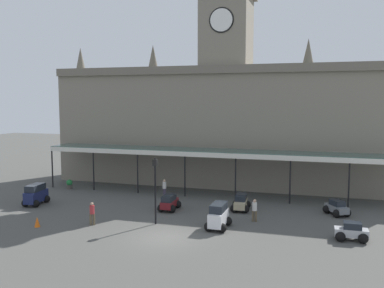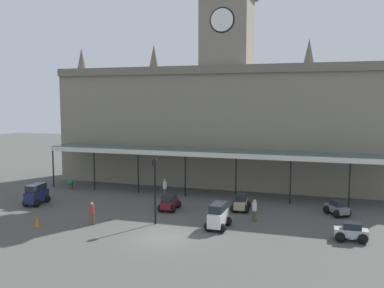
% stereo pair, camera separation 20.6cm
% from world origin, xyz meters
% --- Properties ---
extents(ground_plane, '(140.00, 140.00, 0.00)m').
position_xyz_m(ground_plane, '(0.00, 0.00, 0.00)').
color(ground_plane, '#494945').
extents(station_building, '(36.26, 6.34, 20.31)m').
position_xyz_m(station_building, '(0.00, 18.26, 6.88)').
color(station_building, gray).
rests_on(station_building, ground).
extents(entrance_canopy, '(33.48, 3.26, 4.26)m').
position_xyz_m(entrance_canopy, '(0.00, 12.86, 4.09)').
color(entrance_canopy, '#38564C').
rests_on(entrance_canopy, ground).
extents(car_maroon_estate, '(1.59, 2.28, 1.27)m').
position_xyz_m(car_maroon_estate, '(-2.07, 6.52, 0.56)').
color(car_maroon_estate, maroon).
rests_on(car_maroon_estate, ground).
extents(car_silver_sedan, '(2.07, 1.55, 1.19)m').
position_xyz_m(car_silver_sedan, '(11.59, 2.94, 0.50)').
color(car_silver_sedan, '#B2B5BA').
rests_on(car_silver_sedan, ground).
extents(car_beige_estate, '(1.64, 2.31, 1.27)m').
position_xyz_m(car_beige_estate, '(3.50, 8.19, 0.56)').
color(car_beige_estate, tan).
rests_on(car_beige_estate, ground).
extents(car_grey_sedan, '(2.11, 2.25, 1.19)m').
position_xyz_m(car_grey_sedan, '(10.91, 8.96, 0.50)').
color(car_grey_sedan, slate).
rests_on(car_grey_sedan, ground).
extents(car_white_van, '(1.61, 2.41, 1.77)m').
position_xyz_m(car_white_van, '(2.87, 2.95, 0.81)').
color(car_white_van, silver).
rests_on(car_white_van, ground).
extents(car_navy_van, '(1.74, 2.48, 1.77)m').
position_xyz_m(car_navy_van, '(-13.61, 4.88, 0.81)').
color(car_navy_van, '#19214C').
rests_on(car_navy_van, ground).
extents(pedestrian_near_entrance, '(0.34, 0.34, 1.67)m').
position_xyz_m(pedestrian_near_entrance, '(-4.05, 10.65, 0.91)').
color(pedestrian_near_entrance, '#3F384C').
rests_on(pedestrian_near_entrance, ground).
extents(pedestrian_beside_cars, '(0.35, 0.34, 1.67)m').
position_xyz_m(pedestrian_beside_cars, '(-5.96, 1.06, 0.91)').
color(pedestrian_beside_cars, brown).
rests_on(pedestrian_beside_cars, ground).
extents(pedestrian_crossing_forecourt, '(0.39, 0.34, 1.67)m').
position_xyz_m(pedestrian_crossing_forecourt, '(5.04, 5.34, 0.91)').
color(pedestrian_crossing_forecourt, brown).
rests_on(pedestrian_crossing_forecourt, ground).
extents(victorian_lamppost, '(0.30, 0.30, 4.84)m').
position_xyz_m(victorian_lamppost, '(-1.71, 2.61, 3.01)').
color(victorian_lamppost, black).
rests_on(victorian_lamppost, ground).
extents(traffic_cone, '(0.40, 0.40, 0.72)m').
position_xyz_m(traffic_cone, '(-9.46, -0.47, 0.36)').
color(traffic_cone, orange).
rests_on(traffic_cone, ground).
extents(planter_by_canopy, '(0.60, 0.60, 0.96)m').
position_xyz_m(planter_by_canopy, '(-14.47, 11.25, 0.49)').
color(planter_by_canopy, '#47423D').
rests_on(planter_by_canopy, ground).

